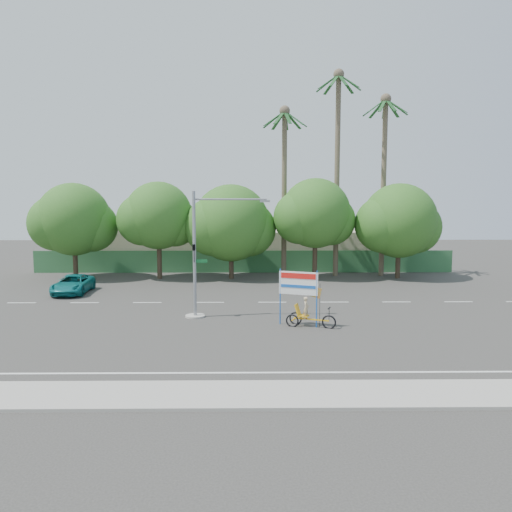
{
  "coord_description": "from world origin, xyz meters",
  "views": [
    {
      "loc": [
        0.58,
        -23.4,
        6.44
      ],
      "look_at": [
        0.9,
        3.35,
        3.5
      ],
      "focal_mm": 35.0,
      "sensor_mm": 36.0,
      "label": 1
    }
  ],
  "objects": [
    {
      "name": "ground",
      "position": [
        0.0,
        0.0,
        0.0
      ],
      "size": [
        120.0,
        120.0,
        0.0
      ],
      "primitive_type": "plane",
      "color": "#33302D",
      "rests_on": "ground"
    },
    {
      "name": "palm_tall",
      "position": [
        8.0,
        19.5,
        10.46
      ],
      "size": [
        3.73,
        3.79,
        17.45
      ],
      "color": "#70604C",
      "rests_on": "ground"
    },
    {
      "name": "tree_right",
      "position": [
        5.95,
        18.0,
        5.24
      ],
      "size": [
        6.9,
        5.8,
        8.36
      ],
      "color": "#473828",
      "rests_on": "ground"
    },
    {
      "name": "building_left",
      "position": [
        -10.0,
        26.0,
        2.0
      ],
      "size": [
        12.0,
        8.0,
        4.0
      ],
      "primitive_type": "cube",
      "color": "beige",
      "rests_on": "ground"
    },
    {
      "name": "tree_left",
      "position": [
        -7.05,
        18.0,
        5.06
      ],
      "size": [
        6.66,
        5.6,
        8.07
      ],
      "color": "#473828",
      "rests_on": "ground"
    },
    {
      "name": "building_right",
      "position": [
        8.0,
        26.0,
        1.8
      ],
      "size": [
        14.0,
        8.0,
        3.6
      ],
      "primitive_type": "cube",
      "color": "beige",
      "rests_on": "ground"
    },
    {
      "name": "trike_billboard",
      "position": [
        3.34,
        1.85,
        1.2
      ],
      "size": [
        2.85,
        1.37,
        2.99
      ],
      "rotation": [
        0.0,
        0.0,
        -0.38
      ],
      "color": "black",
      "rests_on": "ground"
    },
    {
      "name": "palm_short",
      "position": [
        3.5,
        19.5,
        8.86
      ],
      "size": [
        3.73,
        3.79,
        14.45
      ],
      "color": "#70604C",
      "rests_on": "ground"
    },
    {
      "name": "pickup_truck",
      "position": [
        -11.88,
        11.31,
        0.65
      ],
      "size": [
        2.36,
        4.74,
        1.29
      ],
      "primitive_type": "imported",
      "rotation": [
        0.0,
        0.0,
        0.05
      ],
      "color": "#107071",
      "rests_on": "ground"
    },
    {
      "name": "traffic_signal",
      "position": [
        -2.2,
        3.98,
        2.92
      ],
      "size": [
        4.72,
        1.1,
        7.0
      ],
      "color": "gray",
      "rests_on": "ground"
    },
    {
      "name": "tree_far_left",
      "position": [
        -14.05,
        18.0,
        4.76
      ],
      "size": [
        7.14,
        6.0,
        7.96
      ],
      "color": "#473828",
      "rests_on": "ground"
    },
    {
      "name": "sidewalk_near",
      "position": [
        0.0,
        -7.5,
        0.06
      ],
      "size": [
        50.0,
        2.4,
        0.12
      ],
      "primitive_type": "cube",
      "color": "gray",
      "rests_on": "ground"
    },
    {
      "name": "tree_far_right",
      "position": [
        12.95,
        18.0,
        4.64
      ],
      "size": [
        7.38,
        6.2,
        7.94
      ],
      "color": "#473828",
      "rests_on": "ground"
    },
    {
      "name": "palm_mid",
      "position": [
        12.0,
        19.5,
        9.4
      ],
      "size": [
        3.73,
        3.79,
        15.45
      ],
      "color": "#70604C",
      "rests_on": "ground"
    },
    {
      "name": "tree_center",
      "position": [
        -1.05,
        18.0,
        4.47
      ],
      "size": [
        7.62,
        6.4,
        7.85
      ],
      "color": "#473828",
      "rests_on": "ground"
    },
    {
      "name": "fence",
      "position": [
        0.0,
        21.5,
        1.0
      ],
      "size": [
        38.0,
        0.08,
        2.0
      ],
      "primitive_type": "cube",
      "color": "#336B3D",
      "rests_on": "ground"
    }
  ]
}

